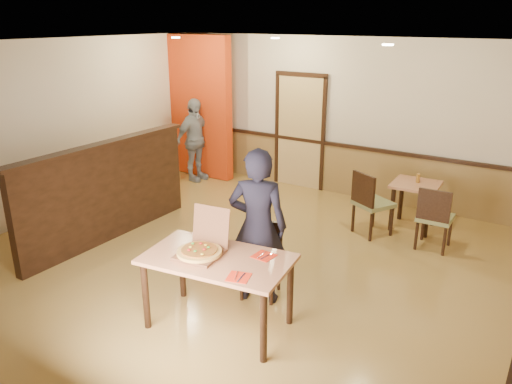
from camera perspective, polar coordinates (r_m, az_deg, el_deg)
floor at (r=6.65m, az=-3.18°, el=-8.45°), size 7.00×7.00×0.00m
ceiling at (r=5.89m, az=-3.70°, el=16.39°), size 7.00×7.00×0.00m
wall_back at (r=9.11m, az=9.72°, el=8.34°), size 7.00×0.00×7.00m
wall_left at (r=8.61m, az=-22.78°, el=6.47°), size 0.00×7.00×7.00m
wainscot_back at (r=9.31m, az=9.32°, el=2.57°), size 7.00×0.04×0.90m
chair_rail_back at (r=9.17m, az=9.43°, el=5.35°), size 7.00×0.06×0.06m
back_door at (r=9.48m, az=5.04°, el=6.81°), size 0.90×0.06×2.10m
booth_partition at (r=7.50m, az=-16.71°, el=0.14°), size 0.20×3.10×1.44m
red_accent_panel at (r=10.18m, az=-6.80°, el=9.62°), size 1.60×0.20×2.78m
spot_a at (r=8.74m, az=-9.16°, el=17.04°), size 0.14×0.14×0.02m
spot_b at (r=8.42m, az=2.21°, el=17.17°), size 0.14×0.14×0.02m
spot_c at (r=6.59m, az=14.84°, el=15.96°), size 0.14×0.14×0.02m
main_table at (r=5.16m, az=-4.41°, el=-8.54°), size 1.60×1.06×0.80m
diner_chair at (r=5.85m, az=0.70°, el=-7.34°), size 0.53×0.53×0.87m
side_chair_left at (r=7.55m, az=12.90°, el=-1.02°), size 0.66×0.66×0.98m
side_chair_right at (r=7.33m, az=19.73°, el=-2.60°), size 0.47×0.47×0.92m
side_table at (r=7.97m, az=17.71°, el=-0.22°), size 0.71×0.71×0.73m
diner at (r=5.55m, az=0.20°, el=-3.99°), size 0.77×0.65×1.81m
passerby at (r=9.92m, az=-7.03°, el=5.91°), size 0.48×0.99×1.63m
pizza_box at (r=5.17m, az=-6.23°, el=-6.50°), size 0.48×0.55×0.45m
pizza at (r=5.14m, az=-6.50°, el=-6.81°), size 0.59×0.59×0.03m
napkin_near at (r=4.74m, az=-2.01°, el=-9.69°), size 0.26×0.26×0.01m
napkin_far at (r=5.12m, az=0.91°, el=-7.31°), size 0.22×0.22×0.01m
condiment at (r=7.95m, az=18.03°, el=1.51°), size 0.05×0.05×0.13m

